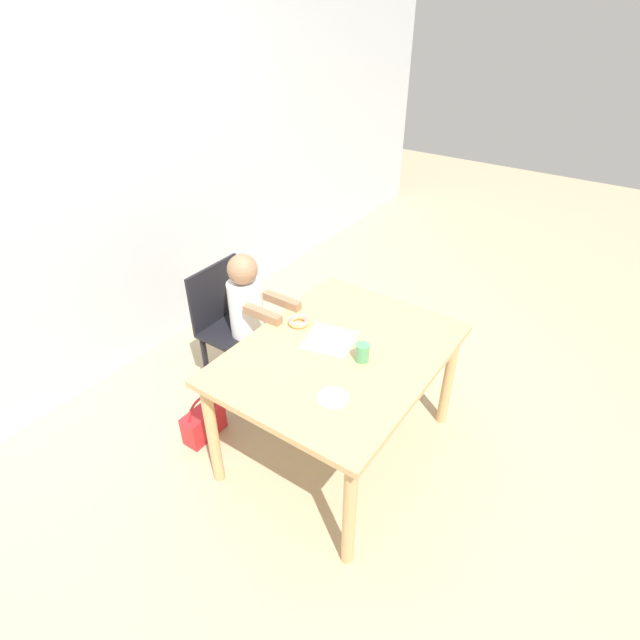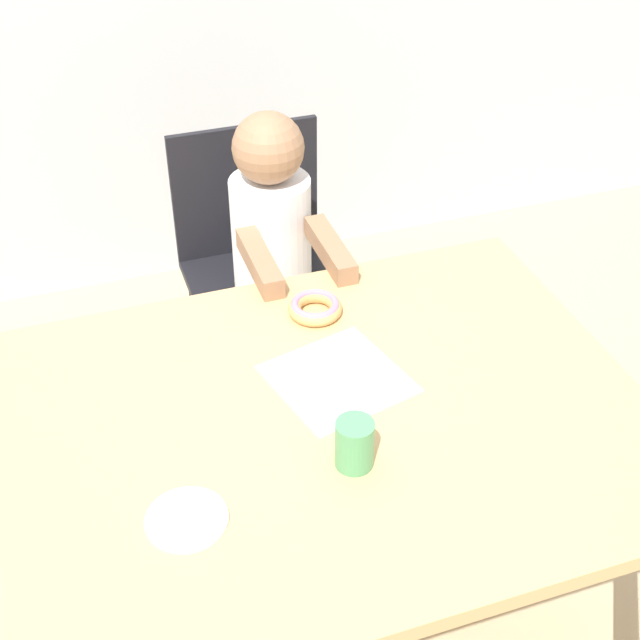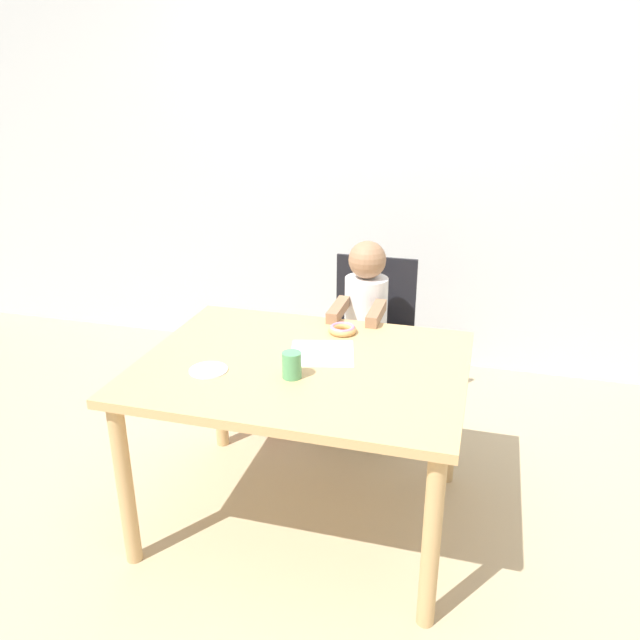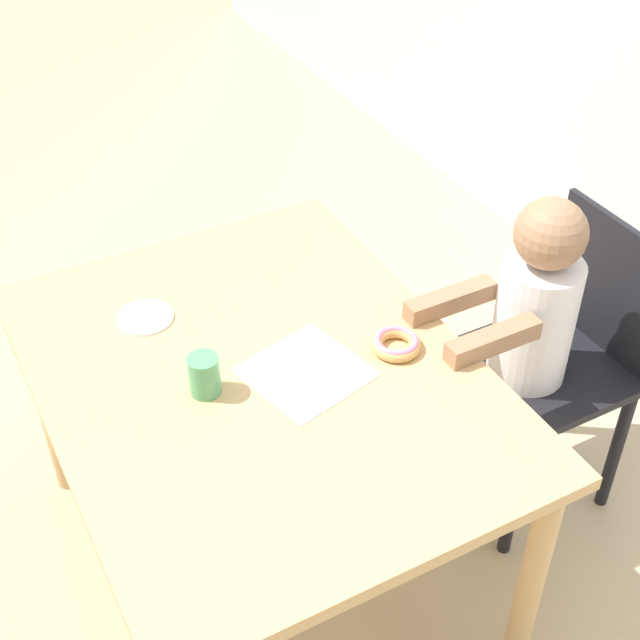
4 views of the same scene
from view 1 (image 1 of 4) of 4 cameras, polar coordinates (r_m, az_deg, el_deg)
ground_plane at (r=3.02m, az=1.96°, el=-14.28°), size 12.00×12.00×0.00m
wall_back at (r=3.38m, az=-22.97°, el=14.11°), size 8.00×0.05×2.50m
dining_table at (r=2.59m, az=2.23°, el=-5.08°), size 1.22×0.95×0.71m
chair at (r=3.17m, az=-9.69°, el=-0.87°), size 0.41×0.42×0.86m
child_figure at (r=3.07m, az=-8.15°, el=-0.66°), size 0.22×0.43×1.00m
donut at (r=2.73m, az=-2.46°, el=-0.14°), size 0.12×0.12×0.03m
napkin at (r=2.61m, az=1.12°, el=-2.27°), size 0.29×0.29×0.00m
handbag at (r=3.09m, az=-13.15°, el=-11.27°), size 0.26×0.12×0.30m
cup at (r=2.45m, az=4.83°, el=-3.73°), size 0.07×0.07×0.10m
plate at (r=2.27m, az=1.46°, el=-8.86°), size 0.14×0.14×0.01m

